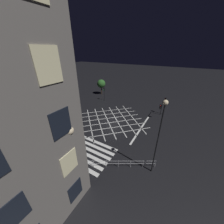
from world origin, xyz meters
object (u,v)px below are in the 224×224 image
traffic_light_nw_cross (104,91)px  street_lamp_east (160,128)px  street_tree_far (22,112)px  street_tree_near (101,84)px  traffic_light_sw_main (50,111)px  traffic_light_ne_main (165,102)px  traffic_light_sw_cross (52,112)px  street_lamp_west (72,146)px  traffic_light_ne_cross (161,107)px

traffic_light_nw_cross → street_lamp_east: bearing=46.9°
street_lamp_east → street_tree_far: 20.27m
street_lamp_east → street_tree_near: bearing=136.0°
traffic_light_nw_cross → traffic_light_sw_main: bearing=-3.9°
street_tree_near → traffic_light_ne_main: bearing=-13.2°
street_lamp_east → traffic_light_sw_cross: bearing=177.9°
traffic_light_sw_main → street_tree_near: bearing=98.0°
street_lamp_east → street_tree_near: (-21.12, 20.41, -2.76)m
street_tree_near → traffic_light_nw_cross: bearing=-47.8°
street_lamp_west → traffic_light_sw_cross: bearing=151.6°
street_tree_near → street_tree_far: 23.43m
street_lamp_east → street_lamp_west: 8.10m
traffic_light_nw_cross → street_tree_near: 5.73m
street_lamp_east → traffic_light_nw_cross: bearing=136.9°
traffic_light_sw_cross → traffic_light_nw_cross: (0.66, 15.52, -0.19)m
street_lamp_west → street_tree_far: (-14.80, 3.27, -2.29)m
traffic_light_sw_main → street_tree_far: bearing=-114.2°
traffic_light_sw_cross → traffic_light_sw_main: bearing=101.8°
traffic_light_ne_cross → street_tree_far: size_ratio=0.58×
street_lamp_east → street_lamp_west: street_lamp_east is taller
traffic_light_ne_cross → street_lamp_west: (-3.14, -20.14, 3.86)m
traffic_light_sw_main → street_lamp_east: bearing=-1.8°
traffic_light_sw_main → traffic_light_ne_cross: 21.09m
traffic_light_sw_main → traffic_light_ne_main: (16.71, 15.25, -0.34)m
street_lamp_west → street_tree_near: 31.22m
traffic_light_sw_cross → street_lamp_east: street_lamp_east is taller
street_lamp_east → traffic_light_ne_main: bearing=95.9°
street_tree_far → street_lamp_east: bearing=8.5°
traffic_light_ne_cross → street_lamp_west: bearing=-8.9°
traffic_light_sw_cross → street_lamp_east: (17.94, -0.66, 3.12)m
traffic_light_sw_cross → street_tree_far: bearing=151.3°
traffic_light_sw_cross → street_lamp_west: size_ratio=0.50×
traffic_light_ne_main → street_lamp_west: size_ratio=0.48×
traffic_light_sw_main → street_tree_near: street_tree_near is taller
traffic_light_sw_cross → traffic_light_nw_cross: 15.54m
street_lamp_west → street_lamp_east: bearing=50.6°
traffic_light_ne_main → street_tree_near: street_tree_near is taller
street_lamp_west → street_tree_near: (-15.98, 26.66, -2.97)m
traffic_light_ne_cross → street_tree_far: (-17.95, -16.88, 1.57)m
traffic_light_sw_main → traffic_light_nw_cross: traffic_light_sw_main is taller
traffic_light_sw_main → street_lamp_west: street_lamp_west is taller
street_tree_far → traffic_light_ne_main: bearing=45.8°
traffic_light_sw_cross → street_lamp_east: 18.22m
street_lamp_east → street_lamp_west: size_ratio=1.11×
traffic_light_sw_main → traffic_light_ne_main: 22.63m
street_tree_far → street_lamp_west: bearing=-12.4°
street_tree_near → street_tree_far: bearing=-87.1°
traffic_light_sw_main → traffic_light_sw_cross: size_ratio=1.08×
street_lamp_east → street_tree_far: bearing=-171.5°
traffic_light_sw_main → street_tree_near: (-2.78, 19.83, 0.19)m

